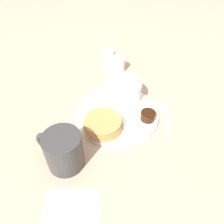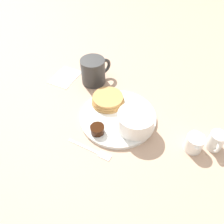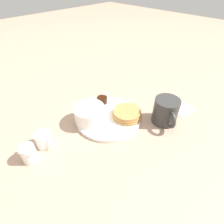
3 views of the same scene
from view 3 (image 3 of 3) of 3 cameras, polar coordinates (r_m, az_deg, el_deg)
ground_plane at (r=0.68m, az=-1.16°, el=-2.10°), size 4.00×4.00×0.00m
plate at (r=0.67m, az=-1.17°, el=-1.72°), size 0.25×0.25×0.01m
pancake_stack at (r=0.66m, az=4.93°, el=-0.53°), size 0.11×0.11×0.03m
bowl at (r=0.64m, az=-7.35°, el=-0.47°), size 0.11×0.11×0.06m
syrup_cup at (r=0.73m, az=-3.25°, el=3.96°), size 0.04×0.04×0.02m
butter_ramekin at (r=0.66m, az=-8.88°, el=-0.92°), size 0.05×0.05×0.05m
coffee_mug at (r=0.66m, az=17.15°, el=0.19°), size 0.11×0.10×0.10m
creamer_pitcher_near at (r=0.61m, az=-21.48°, el=-8.33°), size 0.07×0.05×0.05m
creamer_pitcher_far at (r=0.58m, az=-25.61°, el=-12.05°), size 0.07×0.04×0.06m
fork at (r=0.78m, az=-6.67°, el=4.28°), size 0.04×0.14×0.00m
napkin at (r=0.78m, az=20.55°, el=1.85°), size 0.13×0.11×0.00m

